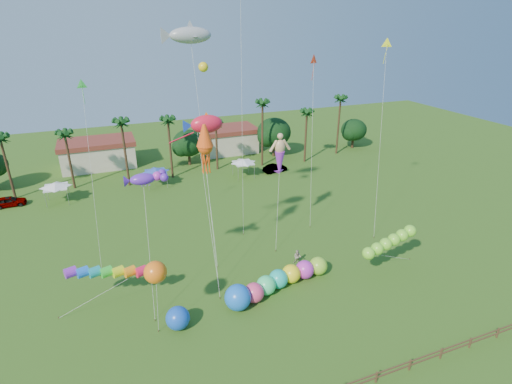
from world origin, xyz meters
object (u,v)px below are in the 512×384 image
object	(u,v)px
caterpillar_inflatable	(274,282)
blue_ball	(178,318)
car_b	(275,168)
car_a	(9,201)
spectator_b	(297,257)

from	to	relation	value
caterpillar_inflatable	blue_ball	world-z (taller)	caterpillar_inflatable
car_b	car_a	bearing A→B (deg)	81.09
spectator_b	caterpillar_inflatable	bearing A→B (deg)	-104.62
car_a	caterpillar_inflatable	xyz separation A→B (m)	(26.73, -30.87, 0.28)
car_a	spectator_b	world-z (taller)	spectator_b
caterpillar_inflatable	spectator_b	bearing A→B (deg)	26.08
blue_ball	car_b	bearing A→B (deg)	53.81
spectator_b	caterpillar_inflatable	distance (m)	5.44
car_a	caterpillar_inflatable	world-z (taller)	caterpillar_inflatable
spectator_b	car_b	bearing A→B (deg)	107.07
car_a	caterpillar_inflatable	size ratio (longest dim) A/B	0.36
car_b	blue_ball	bearing A→B (deg)	136.61
car_b	caterpillar_inflatable	distance (m)	32.51
car_a	car_b	xyz separation A→B (m)	(40.00, -1.19, -0.04)
car_a	spectator_b	xyz separation A→B (m)	(30.93, -27.43, 0.07)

